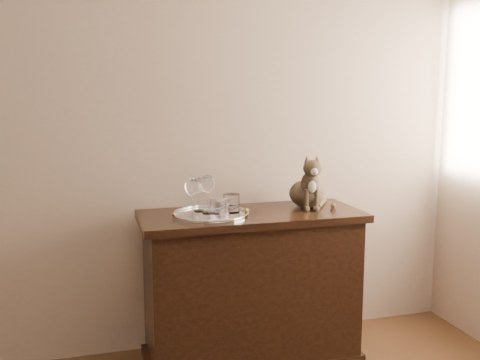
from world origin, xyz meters
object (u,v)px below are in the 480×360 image
object	(u,v)px
wine_glass_b	(199,194)
tumbler_c	(231,203)
sideboard	(251,288)
wine_glass_d	(208,194)
wine_glass_c	(192,197)
cat	(307,180)
tray	(211,215)
tumbler_b	(218,209)
tumbler_a	(223,207)

from	to	relation	value
wine_glass_b	tumbler_c	xyz separation A→B (m)	(0.16, -0.09, -0.04)
sideboard	wine_glass_d	distance (m)	0.59
wine_glass_c	tumbler_c	bearing A→B (deg)	7.89
sideboard	cat	size ratio (longest dim) A/B	3.96
tray	cat	xyz separation A→B (m)	(0.57, 0.07, 0.15)
tray	tumbler_b	world-z (taller)	tumbler_b
wine_glass_d	tray	bearing A→B (deg)	-76.93
sideboard	wine_glass_d	world-z (taller)	wine_glass_d
wine_glass_c	cat	bearing A→B (deg)	7.67
sideboard	wine_glass_b	bearing A→B (deg)	163.19
tray	wine_glass_d	xyz separation A→B (m)	(-0.01, 0.04, 0.11)
wine_glass_b	wine_glass_c	bearing A→B (deg)	-115.79
wine_glass_b	tumbler_c	size ratio (longest dim) A/B	1.85
tumbler_a	wine_glass_c	bearing A→B (deg)	172.31
wine_glass_d	tumbler_a	xyz separation A→B (m)	(0.06, -0.08, -0.06)
wine_glass_b	tray	bearing A→B (deg)	-64.22
tumbler_a	tumbler_c	xyz separation A→B (m)	(0.06, 0.05, 0.01)
sideboard	wine_glass_b	xyz separation A→B (m)	(-0.27, 0.08, 0.52)
sideboard	wine_glass_d	bearing A→B (deg)	174.06
wine_glass_d	cat	world-z (taller)	cat
wine_glass_d	tumbler_b	bearing A→B (deg)	-80.66
wine_glass_c	tumbler_b	xyz separation A→B (m)	(0.12, -0.08, -0.06)
tray	tumbler_c	distance (m)	0.13
wine_glass_c	sideboard	bearing A→B (deg)	5.76
tray	cat	distance (m)	0.59
tray	wine_glass_d	bearing A→B (deg)	103.07
tray	tumbler_a	xyz separation A→B (m)	(0.05, -0.04, 0.05)
tray	wine_glass_c	distance (m)	0.15
tumbler_c	cat	bearing A→B (deg)	7.56
sideboard	tumbler_c	world-z (taller)	tumbler_c
tray	tumbler_c	bearing A→B (deg)	5.47
tray	cat	world-z (taller)	cat
sideboard	tumbler_a	xyz separation A→B (m)	(-0.17, -0.05, 0.47)
tumbler_b	cat	size ratio (longest dim) A/B	0.31
wine_glass_b	cat	distance (m)	0.62
tumbler_c	wine_glass_c	bearing A→B (deg)	-172.11
tumbler_c	tumbler_a	bearing A→B (deg)	-140.43
tumbler_b	tumbler_c	bearing A→B (deg)	46.39
wine_glass_b	wine_glass_c	size ratio (longest dim) A/B	0.90
tray	tumbler_b	bearing A→B (deg)	-82.20
tumbler_b	cat	bearing A→B (deg)	16.58
sideboard	tray	xyz separation A→B (m)	(-0.23, -0.01, 0.43)
sideboard	cat	bearing A→B (deg)	9.47
sideboard	wine_glass_c	world-z (taller)	wine_glass_c
wine_glass_d	tumbler_c	bearing A→B (deg)	-12.71
wine_glass_d	tumbler_a	distance (m)	0.12
wine_glass_b	wine_glass_d	distance (m)	0.07
wine_glass_d	wine_glass_c	bearing A→B (deg)	-148.37
wine_glass_c	cat	size ratio (longest dim) A/B	0.67
tumbler_b	tumbler_c	xyz separation A→B (m)	(0.10, 0.11, 0.00)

